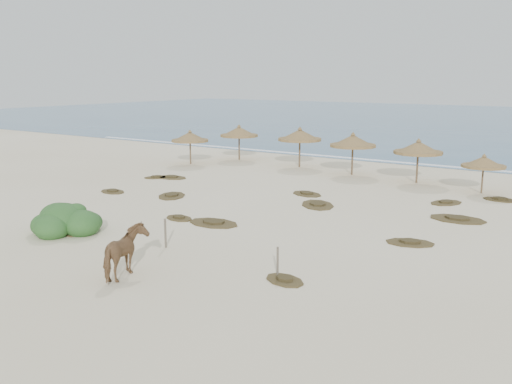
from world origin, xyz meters
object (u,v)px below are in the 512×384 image
palapa_1 (239,132)px  bush (64,221)px  horse (125,253)px  palapa_0 (190,137)px

palapa_1 → bush: bearing=-73.2°
palapa_1 → horse: bearing=-61.9°
palapa_1 → bush: 24.18m
palapa_1 → bush: size_ratio=1.08×
palapa_0 → bush: palapa_0 is taller
palapa_1 → horse: (13.68, -25.66, -1.42)m
palapa_1 → horse: size_ratio=1.76×
palapa_1 → horse: 29.12m
palapa_0 → bush: size_ratio=1.02×
horse → bush: 7.21m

